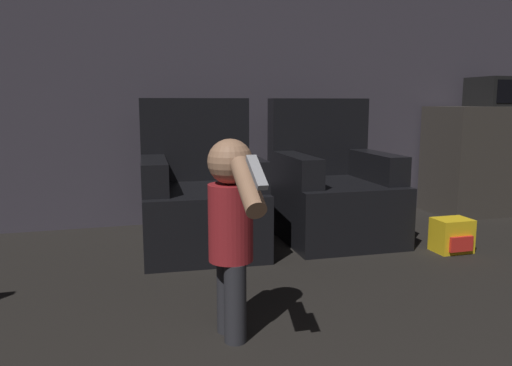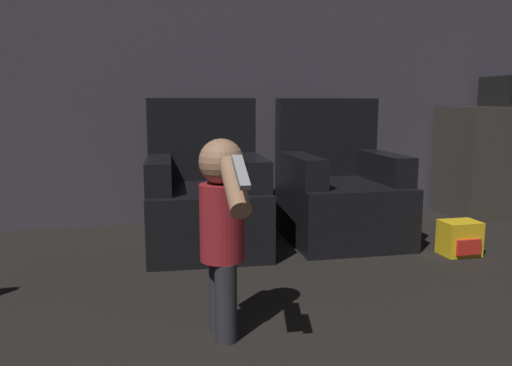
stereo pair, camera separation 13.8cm
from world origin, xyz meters
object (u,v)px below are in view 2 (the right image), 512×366
at_px(person_toddler, 222,223).
at_px(toy_backpack, 460,238).
at_px(armchair_right, 339,192).
at_px(armchair_left, 205,198).

bearing_deg(person_toddler, toy_backpack, -70.27).
height_order(person_toddler, toy_backpack, person_toddler).
height_order(armchair_right, toy_backpack, armchair_right).
relative_size(armchair_right, person_toddler, 1.21).
height_order(armchair_left, armchair_right, same).
distance_m(armchair_right, toy_backpack, 0.87).
xyz_separation_m(person_toddler, toy_backpack, (1.69, 0.79, -0.39)).
distance_m(armchair_left, toy_backpack, 1.70).
height_order(armchair_right, person_toddler, armchair_right).
distance_m(armchair_left, person_toddler, 1.39).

